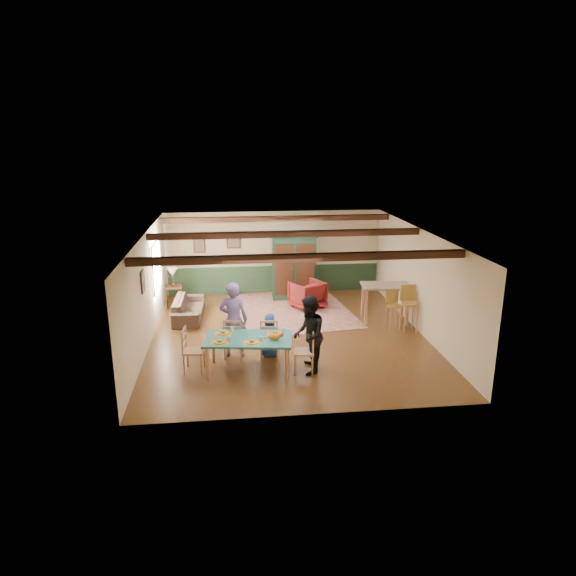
{
  "coord_description": "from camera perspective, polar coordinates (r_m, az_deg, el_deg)",
  "views": [
    {
      "loc": [
        -1.43,
        -12.41,
        4.95
      ],
      "look_at": [
        0.06,
        0.49,
        1.15
      ],
      "focal_mm": 32.0,
      "sensor_mm": 36.0,
      "label": 1
    }
  ],
  "objects": [
    {
      "name": "place_setting_far_right",
      "position": [
        11.39,
        -1.42,
        -4.85
      ],
      "size": [
        0.46,
        0.37,
        0.11
      ],
      "primitive_type": null,
      "rotation": [
        0.0,
        0.0,
        -0.13
      ],
      "color": "orange",
      "rests_on": "dining_table"
    },
    {
      "name": "ceiling_beam_mid",
      "position": [
        13.1,
        -0.21,
        6.02
      ],
      "size": [
        6.95,
        0.16,
        0.16
      ],
      "primitive_type": "cube",
      "color": "black",
      "rests_on": "ceiling"
    },
    {
      "name": "place_setting_near_left",
      "position": [
        11.01,
        -7.57,
        -5.75
      ],
      "size": [
        0.46,
        0.37,
        0.11
      ],
      "primitive_type": null,
      "rotation": [
        0.0,
        0.0,
        -0.13
      ],
      "color": "orange",
      "rests_on": "dining_table"
    },
    {
      "name": "wall_right",
      "position": [
        13.83,
        14.55,
        0.69
      ],
      "size": [
        0.02,
        8.0,
        2.7
      ],
      "primitive_type": "cube",
      "color": "beige",
      "rests_on": "floor"
    },
    {
      "name": "ceiling_beam_back",
      "position": [
        15.65,
        -1.28,
        7.7
      ],
      "size": [
        6.95,
        0.16,
        0.16
      ],
      "primitive_type": "cube",
      "color": "black",
      "rests_on": "ceiling"
    },
    {
      "name": "person_woman",
      "position": [
        11.13,
        2.32,
        -5.24
      ],
      "size": [
        0.76,
        0.92,
        1.73
      ],
      "primitive_type": "imported",
      "rotation": [
        0.0,
        0.0,
        -1.7
      ],
      "color": "black",
      "rests_on": "floor"
    },
    {
      "name": "end_table",
      "position": [
        16.11,
        -12.57,
        -0.85
      ],
      "size": [
        0.56,
        0.56,
        0.61
      ],
      "primitive_type": null,
      "rotation": [
        0.0,
        0.0,
        0.12
      ],
      "color": "black",
      "rests_on": "floor"
    },
    {
      "name": "wall_back",
      "position": [
        16.86,
        -1.58,
        3.97
      ],
      "size": [
        7.0,
        0.02,
        2.7
      ],
      "primitive_type": "cube",
      "color": "beige",
      "rests_on": "floor"
    },
    {
      "name": "dining_chair_far_left",
      "position": [
        12.05,
        -6.06,
        -5.47
      ],
      "size": [
        0.5,
        0.52,
        1.0
      ],
      "primitive_type": null,
      "rotation": [
        0.0,
        0.0,
        3.01
      ],
      "color": "tan",
      "rests_on": "floor"
    },
    {
      "name": "dining_chair_end_left",
      "position": [
        11.49,
        -10.44,
        -6.78
      ],
      "size": [
        0.52,
        0.5,
        1.0
      ],
      "primitive_type": null,
      "rotation": [
        0.0,
        0.0,
        1.44
      ],
      "color": "tan",
      "rests_on": "floor"
    },
    {
      "name": "picture_left_wall",
      "position": [
        12.41,
        -15.81,
        0.73
      ],
      "size": [
        0.04,
        0.42,
        0.52
      ],
      "primitive_type": null,
      "color": "#7A6B59",
      "rests_on": "wall_left"
    },
    {
      "name": "picture_back_b",
      "position": [
        16.74,
        -9.81,
        4.69
      ],
      "size": [
        0.38,
        0.04,
        0.48
      ],
      "primitive_type": null,
      "color": "#7A6B59",
      "rests_on": "wall_back"
    },
    {
      "name": "armoire",
      "position": [
        16.24,
        0.63,
        2.43
      ],
      "size": [
        1.51,
        0.63,
        2.11
      ],
      "primitive_type": "cube",
      "rotation": [
        0.0,
        0.0,
        -0.02
      ],
      "color": "#122F21",
      "rests_on": "floor"
    },
    {
      "name": "floor",
      "position": [
        13.44,
        -0.01,
        -5.31
      ],
      "size": [
        8.0,
        8.0,
        0.0
      ],
      "primitive_type": "plane",
      "color": "#502F16",
      "rests_on": "ground"
    },
    {
      "name": "cat",
      "position": [
        11.03,
        -1.5,
        -5.34
      ],
      "size": [
        0.39,
        0.2,
        0.19
      ],
      "primitive_type": null,
      "rotation": [
        0.0,
        0.0,
        -0.13
      ],
      "color": "orange",
      "rests_on": "dining_table"
    },
    {
      "name": "dining_chair_end_right",
      "position": [
        11.27,
        1.76,
        -6.98
      ],
      "size": [
        0.52,
        0.5,
        1.0
      ],
      "primitive_type": null,
      "rotation": [
        0.0,
        0.0,
        -1.7
      ],
      "color": "tan",
      "rests_on": "floor"
    },
    {
      "name": "picture_back_a",
      "position": [
        16.68,
        -6.05,
        5.33
      ],
      "size": [
        0.45,
        0.04,
        0.55
      ],
      "primitive_type": null,
      "color": "#7A6B59",
      "rests_on": "wall_back"
    },
    {
      "name": "bar_stool_right",
      "position": [
        13.92,
        13.33,
        -2.28
      ],
      "size": [
        0.44,
        0.48,
        1.24
      ],
      "primitive_type": null,
      "rotation": [
        0.0,
        0.0,
        -0.0
      ],
      "color": "tan",
      "rests_on": "floor"
    },
    {
      "name": "ceiling_beam_front",
      "position": [
        10.48,
        1.43,
        3.4
      ],
      "size": [
        6.95,
        0.16,
        0.16
      ],
      "primitive_type": "cube",
      "color": "black",
      "rests_on": "ceiling"
    },
    {
      "name": "ceiling",
      "position": [
        12.7,
        -0.01,
        6.1
      ],
      "size": [
        7.0,
        8.0,
        0.02
      ],
      "primitive_type": "cube",
      "color": "silver",
      "rests_on": "wall_back"
    },
    {
      "name": "window_left",
      "position": [
        14.66,
        -14.41,
        2.37
      ],
      "size": [
        0.06,
        1.6,
        1.3
      ],
      "primitive_type": null,
      "color": "white",
      "rests_on": "wall_left"
    },
    {
      "name": "counter_table",
      "position": [
        14.46,
        10.71,
        -1.72
      ],
      "size": [
        1.38,
        0.88,
        1.09
      ],
      "primitive_type": null,
      "rotation": [
        0.0,
        0.0,
        -0.09
      ],
      "color": "#BCAD92",
      "rests_on": "floor"
    },
    {
      "name": "person_man",
      "position": [
        11.99,
        -6.07,
        -3.51
      ],
      "size": [
        0.71,
        0.52,
        1.81
      ],
      "primitive_type": "imported",
      "rotation": [
        0.0,
        0.0,
        3.01
      ],
      "color": "#6E5A9B",
      "rests_on": "floor"
    },
    {
      "name": "dining_chair_far_right",
      "position": [
        11.98,
        -2.06,
        -5.52
      ],
      "size": [
        0.5,
        0.52,
        1.0
      ],
      "primitive_type": null,
      "rotation": [
        0.0,
        0.0,
        3.01
      ],
      "color": "tan",
      "rests_on": "floor"
    },
    {
      "name": "wall_left",
      "position": [
        13.09,
        -15.42,
        -0.26
      ],
      "size": [
        0.02,
        8.0,
        2.7
      ],
      "primitive_type": "cube",
      "color": "beige",
      "rests_on": "floor"
    },
    {
      "name": "table_lamp",
      "position": [
        15.95,
        -12.7,
        1.16
      ],
      "size": [
        0.31,
        0.31,
        0.56
      ],
      "primitive_type": null,
      "rotation": [
        0.0,
        0.0,
        -0.0
      ],
      "color": "tan",
      "rests_on": "end_table"
    },
    {
      "name": "armchair",
      "position": [
        15.51,
        2.18,
        -0.72
      ],
      "size": [
        1.2,
        1.21,
        0.82
      ],
      "primitive_type": "imported",
      "rotation": [
        0.0,
        0.0,
        -2.65
      ],
      "color": "#490E13",
      "rests_on": "floor"
    },
    {
      "name": "place_setting_near_center",
      "position": [
        10.93,
        -4.02,
        -5.81
      ],
      "size": [
        0.46,
        0.37,
        0.11
      ],
      "primitive_type": null,
      "rotation": [
        0.0,
        0.0,
        -0.13
      ],
      "color": "orange",
      "rests_on": "dining_table"
    },
    {
      "name": "area_rug",
      "position": [
        15.36,
        0.35,
        -2.48
      ],
      "size": [
        3.8,
        4.34,
        0.01
      ],
      "primitive_type": "cube",
      "rotation": [
        0.0,
        0.0,
        0.12
      ],
      "color": "beige",
      "rests_on": "floor"
    },
    {
      "name": "person_child",
      "position": [
        12.05,
        -2.04,
        -5.25
      ],
      "size": [
        0.55,
        0.4,
        1.05
      ],
      "primitive_type": "imported",
      "rotation": [
        0.0,
        0.0,
        3.01
      ],
      "color": "#244091",
      "rests_on": "floor"
    },
    {
      "name": "bar_stool_left",
      "position": [
        14.04,
        11.67,
        -2.43
      ],
      "size": [
        0.41,
        0.44,
        1.04
      ],
      "primitive_type": null,
      "rotation": [
        0.0,
        0.0,
        0.1
      ],
      "color": "tan",
      "rests_on": "floor"
    },
    {
      "name": "sofa",
      "position": [
        14.94,
        -10.97,
        -2.18
      ],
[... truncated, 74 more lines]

